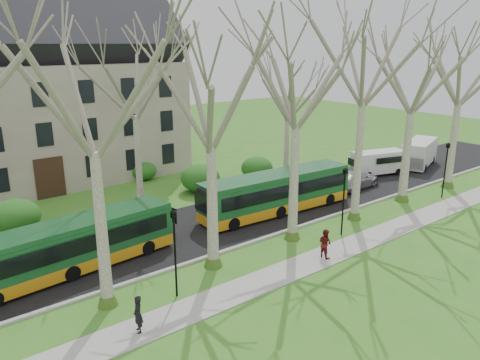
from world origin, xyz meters
The scene contains 16 objects.
ground centered at (0.00, 0.00, 0.00)m, with size 120.00×120.00×0.00m, color #347421.
sidewalk centered at (0.00, -2.50, 0.03)m, with size 70.00×2.00×0.06m, color gray.
road centered at (0.00, 5.50, 0.03)m, with size 80.00×8.00×0.06m, color black.
curb centered at (0.00, 1.50, 0.07)m, with size 80.00×0.25×0.14m, color #A5A39E.
building centered at (-6.00, 24.00, 8.07)m, with size 26.50×12.20×16.00m.
tree_row_verge centered at (0.00, 0.30, 7.00)m, with size 49.00×7.00×14.00m.
tree_row_far centered at (-1.33, 11.00, 6.00)m, with size 33.00×7.00×12.00m.
lamp_row centered at (0.00, -1.00, 2.57)m, with size 36.22×0.22×4.30m.
hedges centered at (-4.67, 14.00, 1.00)m, with size 30.60×8.60×2.00m.
bus_lead centered at (-8.98, 4.58, 1.46)m, with size 11.20×2.33×2.80m, color #164F25, non-canonical shape.
bus_follow centered at (5.54, 4.55, 1.53)m, with size 11.78×2.45×2.95m, color #164F25, non-canonical shape.
sedan centered at (14.51, 4.81, 0.81)m, with size 2.10×5.16×1.50m, color #B2B2B7.
van_a centered at (19.51, 6.11, 1.15)m, with size 4.98×1.81×2.17m, color silver, non-canonical shape.
van_b centered at (25.23, 5.50, 1.33)m, with size 5.81×2.11×2.54m, color silver, non-canonical shape.
pedestrian_a centered at (-8.78, -2.59, 0.87)m, with size 0.59×0.39×1.62m, color black.
pedestrian_b centered at (2.67, -2.57, 0.89)m, with size 0.81×0.63×1.67m, color #591416.
Camera 1 is at (-15.95, -18.53, 11.64)m, focal length 35.00 mm.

